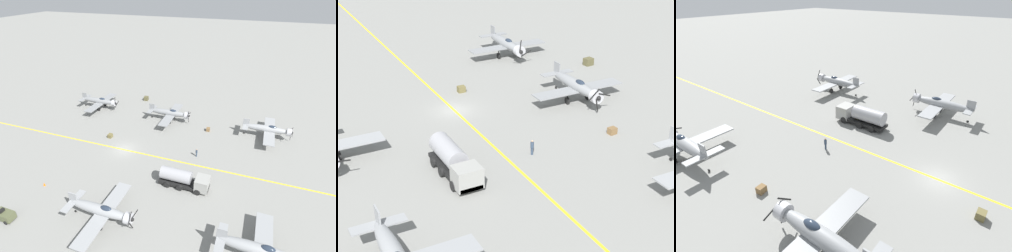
% 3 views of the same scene
% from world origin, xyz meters
% --- Properties ---
extents(ground_plane, '(400.00, 400.00, 0.00)m').
position_xyz_m(ground_plane, '(0.00, 0.00, 0.00)').
color(ground_plane, gray).
extents(taxiway_stripe, '(0.30, 160.00, 0.01)m').
position_xyz_m(taxiway_stripe, '(0.00, 0.00, 0.00)').
color(taxiway_stripe, yellow).
rests_on(taxiway_stripe, ground).
extents(airplane_mid_left, '(12.00, 9.98, 3.65)m').
position_xyz_m(airplane_mid_left, '(-14.48, 4.35, 2.01)').
color(airplane_mid_left, gray).
rests_on(airplane_mid_left, ground).
extents(airplane_near_left, '(12.00, 9.98, 3.79)m').
position_xyz_m(airplane_near_left, '(-14.82, -14.74, 2.01)').
color(airplane_near_left, gray).
rests_on(airplane_near_left, ground).
extents(airplane_far_right, '(12.00, 9.98, 3.65)m').
position_xyz_m(airplane_far_right, '(15.27, 25.95, 2.01)').
color(airplane_far_right, gray).
rests_on(airplane_far_right, ground).
extents(airplane_mid_right, '(12.00, 9.98, 3.65)m').
position_xyz_m(airplane_mid_right, '(16.37, 5.60, 2.01)').
color(airplane_mid_right, '#949699').
rests_on(airplane_mid_right, ground).
extents(airplane_far_left, '(12.00, 9.98, 3.65)m').
position_xyz_m(airplane_far_left, '(-14.27, 25.98, 2.01)').
color(airplane_far_left, '#95979A').
rests_on(airplane_far_left, ground).
extents(fuel_tanker, '(2.68, 8.00, 2.98)m').
position_xyz_m(fuel_tanker, '(5.90, 14.01, 1.51)').
color(fuel_tanker, black).
rests_on(fuel_tanker, ground).
extents(tow_tractor, '(1.57, 2.60, 1.79)m').
position_xyz_m(tow_tractor, '(20.72, -7.21, 0.79)').
color(tow_tractor, '#515638').
rests_on(tow_tractor, ground).
extents(ground_crew_walking, '(0.36, 0.36, 1.64)m').
position_xyz_m(ground_crew_walking, '(-2.68, 13.83, 0.89)').
color(ground_crew_walking, '#334256').
rests_on(ground_crew_walking, ground).
extents(supply_crate_by_tanker, '(0.95, 0.82, 0.74)m').
position_xyz_m(supply_crate_by_tanker, '(-12.81, 13.84, 0.37)').
color(supply_crate_by_tanker, brown).
rests_on(supply_crate_by_tanker, ground).
extents(supply_crate_mid_lane, '(0.97, 0.81, 0.79)m').
position_xyz_m(supply_crate_mid_lane, '(-3.09, -4.93, 0.40)').
color(supply_crate_mid_lane, brown).
rests_on(supply_crate_mid_lane, ground).
extents(supply_crate_outboard, '(1.37, 1.19, 1.05)m').
position_xyz_m(supply_crate_outboard, '(-23.57, -5.82, 0.52)').
color(supply_crate_outboard, brown).
rests_on(supply_crate_outboard, ground).
extents(traffic_cone, '(0.36, 0.36, 0.55)m').
position_xyz_m(traffic_cone, '(13.47, -7.21, 0.28)').
color(traffic_cone, orange).
rests_on(traffic_cone, ground).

